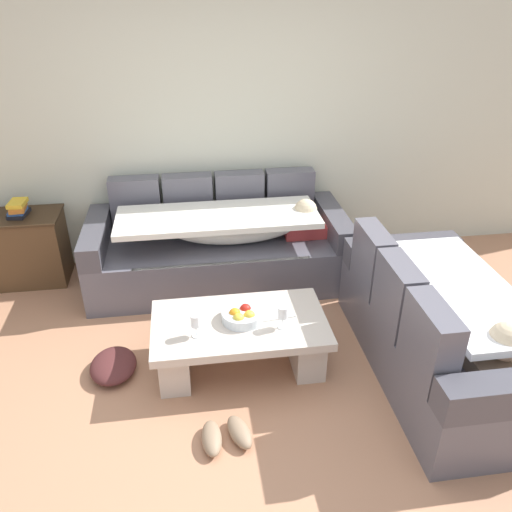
{
  "coord_description": "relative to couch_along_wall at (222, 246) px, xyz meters",
  "views": [
    {
      "loc": [
        -0.31,
        -2.42,
        2.48
      ],
      "look_at": [
        0.18,
        1.01,
        0.55
      ],
      "focal_mm": 36.02,
      "sensor_mm": 36.0,
      "label": 1
    }
  ],
  "objects": [
    {
      "name": "ground_plane",
      "position": [
        0.04,
        -1.62,
        -0.33
      ],
      "size": [
        14.0,
        14.0,
        0.0
      ],
      "primitive_type": "plane",
      "color": "#AE7858"
    },
    {
      "name": "back_wall",
      "position": [
        0.04,
        0.53,
        1.02
      ],
      "size": [
        9.0,
        0.1,
        2.7
      ],
      "primitive_type": "cube",
      "color": "beige",
      "rests_on": "ground_plane"
    },
    {
      "name": "coffee_table",
      "position": [
        0.02,
        -1.2,
        -0.09
      ],
      "size": [
        1.2,
        0.68,
        0.38
      ],
      "color": "beige",
      "rests_on": "ground_plane"
    },
    {
      "name": "side_cabinet",
      "position": [
        -1.74,
        0.23,
        -0.01
      ],
      "size": [
        0.72,
        0.44,
        0.64
      ],
      "color": "#4E351F",
      "rests_on": "ground_plane"
    },
    {
      "name": "open_magazine",
      "position": [
        0.26,
        -1.12,
        0.05
      ],
      "size": [
        0.3,
        0.24,
        0.01
      ],
      "primitive_type": "cube",
      "rotation": [
        0.0,
        0.0,
        0.12
      ],
      "color": "white",
      "rests_on": "coffee_table"
    },
    {
      "name": "couch_near_window",
      "position": [
        1.38,
        -1.44,
        0.0
      ],
      "size": [
        0.92,
        1.79,
        0.88
      ],
      "rotation": [
        0.0,
        0.0,
        1.57
      ],
      "color": "#55545F",
      "rests_on": "ground_plane"
    },
    {
      "name": "pair_of_shoes",
      "position": [
        -0.15,
        -1.88,
        -0.29
      ],
      "size": [
        0.33,
        0.31,
        0.09
      ],
      "color": "#8C7259",
      "rests_on": "ground_plane"
    },
    {
      "name": "book_stack_on_cabinet",
      "position": [
        -1.71,
        0.23,
        0.37
      ],
      "size": [
        0.16,
        0.23,
        0.13
      ],
      "color": "black",
      "rests_on": "side_cabinet"
    },
    {
      "name": "fruit_bowl",
      "position": [
        0.04,
        -1.2,
        0.09
      ],
      "size": [
        0.28,
        0.28,
        0.1
      ],
      "color": "silver",
      "rests_on": "coffee_table"
    },
    {
      "name": "couch_along_wall",
      "position": [
        0.0,
        0.0,
        0.0
      ],
      "size": [
        2.25,
        0.92,
        0.88
      ],
      "color": "#55545F",
      "rests_on": "ground_plane"
    },
    {
      "name": "wine_glass_near_right",
      "position": [
        0.3,
        -1.31,
        0.16
      ],
      "size": [
        0.07,
        0.07,
        0.17
      ],
      "color": "silver",
      "rests_on": "coffee_table"
    },
    {
      "name": "crumpled_garment",
      "position": [
        -0.87,
        -1.16,
        -0.27
      ],
      "size": [
        0.33,
        0.4,
        0.12
      ],
      "primitive_type": "ellipsoid",
      "rotation": [
        0.0,
        0.0,
        1.58
      ],
      "color": "#4C2323",
      "rests_on": "ground_plane"
    },
    {
      "name": "wine_glass_near_left",
      "position": [
        -0.28,
        -1.32,
        0.16
      ],
      "size": [
        0.07,
        0.07,
        0.17
      ],
      "color": "silver",
      "rests_on": "coffee_table"
    }
  ]
}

